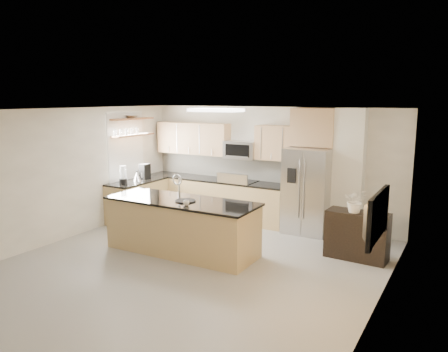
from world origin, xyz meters
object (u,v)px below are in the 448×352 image
Objects in this scene: blender at (123,176)px; television at (369,215)px; range at (238,201)px; microwave at (241,150)px; island at (182,226)px; bowl at (132,116)px; flower_vase at (356,195)px; refrigerator at (308,191)px; cup at (186,203)px; credenza at (357,235)px; platter at (185,201)px; coffee_maker at (145,172)px; kettle at (137,176)px.

blender is 5.82m from television.
microwave is (0.00, 0.12, 1.16)m from range.
range is 2.34m from island.
bowl reaches higher than flower_vase.
refrigerator is 16.22× the size of cup.
bowl is (-5.18, 0.12, 1.96)m from credenza.
range is 2.71m from cup.
blender is 1.41m from bowl.
blender is 0.38× the size of television.
microwave is 2.70m from blender.
flower_vase is at bearing -41.96° from refrigerator.
flower_vase reaches higher than platter.
television reaches higher than cup.
television is at bearing -20.54° from bowl.
bowl is (-0.15, -0.19, 1.30)m from coffee_maker.
credenza is at bearing -1.35° from bowl.
refrigerator reaches higher than platter.
bowl reaches higher than kettle.
island is 2.69× the size of credenza.
refrigerator is at bearing -5.86° from microwave.
platter reaches higher than credenza.
credenza is at bearing 15.81° from television.
range is at bearing 94.89° from platter.
platter is 2.45m from blender.
kettle is (-2.41, 1.51, 0.01)m from cup.
kettle is at bearing 70.11° from television.
microwave is 3.09× the size of kettle.
microwave is 2.61m from platter.
microwave is at bearing 31.53° from kettle.
platter is (-0.18, 0.23, -0.03)m from cup.
cup is at bearing -149.63° from flower_vase.
island is 8.28× the size of coffee_maker.
island reaches higher than coffee_maker.
credenza is 5.54m from bowl.
coffee_maker is at bearing 175.56° from flower_vase.
cup is (0.39, -2.75, -0.61)m from microwave.
platter is 1.50× the size of kettle.
platter is at bearing 128.27° from cup.
platter is 3.16m from bowl.
refrigerator is at bearing 31.04° from television.
range is 3.10m from bowl.
television is at bearing -72.57° from flower_vase.
refrigerator is 1.68m from flower_vase.
platter is 2.82m from coffee_maker.
blender is at bearing -143.88° from range.
range is 2.31m from coffee_maker.
cup is at bearing -31.99° from kettle.
bowl is (-2.25, -0.96, 1.91)m from range.
television is (3.51, -3.24, -0.28)m from microwave.
blender is at bearing 155.73° from cup.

